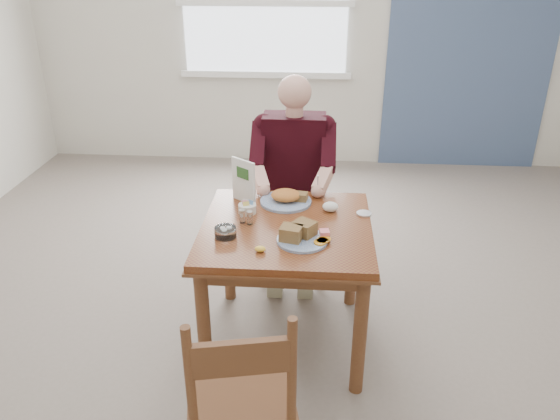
# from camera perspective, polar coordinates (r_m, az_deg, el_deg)

# --- Properties ---
(floor) EXTENTS (6.00, 6.00, 0.00)m
(floor) POSITION_cam_1_polar(r_m,az_deg,el_deg) (3.31, 0.61, -13.20)
(floor) COLOR #6D6258
(floor) RESTS_ON ground
(wall_back) EXTENTS (5.50, 0.00, 5.50)m
(wall_back) POSITION_cam_1_polar(r_m,az_deg,el_deg) (5.61, 2.75, 18.77)
(wall_back) COLOR beige
(wall_back) RESTS_ON ground
(accent_panel) EXTENTS (1.60, 0.02, 2.80)m
(accent_panel) POSITION_cam_1_polar(r_m,az_deg,el_deg) (5.77, 19.63, 17.60)
(accent_panel) COLOR #415478
(accent_panel) RESTS_ON ground
(lemon_wedge) EXTENTS (0.06, 0.05, 0.03)m
(lemon_wedge) POSITION_cam_1_polar(r_m,az_deg,el_deg) (2.65, -2.09, -4.09)
(lemon_wedge) COLOR yellow
(lemon_wedge) RESTS_ON table
(napkin) EXTENTS (0.11, 0.10, 0.06)m
(napkin) POSITION_cam_1_polar(r_m,az_deg,el_deg) (3.05, 5.28, 0.34)
(napkin) COLOR white
(napkin) RESTS_ON table
(metal_dish) EXTENTS (0.10, 0.10, 0.01)m
(metal_dish) POSITION_cam_1_polar(r_m,az_deg,el_deg) (3.05, 8.77, -0.37)
(metal_dish) COLOR silver
(metal_dish) RESTS_ON table
(window) EXTENTS (1.72, 0.04, 1.42)m
(window) POSITION_cam_1_polar(r_m,az_deg,el_deg) (5.58, -1.60, 20.82)
(window) COLOR white
(window) RESTS_ON wall_back
(table) EXTENTS (0.92, 0.92, 0.75)m
(table) POSITION_cam_1_polar(r_m,az_deg,el_deg) (2.95, 0.67, -3.52)
(table) COLOR brown
(table) RESTS_ON ground
(chair_far) EXTENTS (0.42, 0.42, 0.95)m
(chair_far) POSITION_cam_1_polar(r_m,az_deg,el_deg) (3.73, 1.43, 0.31)
(chair_far) COLOR brown
(chair_far) RESTS_ON ground
(chair_near) EXTENTS (0.50, 0.50, 0.95)m
(chair_near) POSITION_cam_1_polar(r_m,az_deg,el_deg) (2.28, -4.08, -19.09)
(chair_near) COLOR brown
(chair_near) RESTS_ON ground
(diner) EXTENTS (0.53, 0.56, 1.39)m
(diner) POSITION_cam_1_polar(r_m,az_deg,el_deg) (3.52, 1.41, 4.58)
(diner) COLOR gray
(diner) RESTS_ON chair_far
(near_plate) EXTENTS (0.33, 0.33, 0.09)m
(near_plate) POSITION_cam_1_polar(r_m,az_deg,el_deg) (2.74, 2.21, -2.60)
(near_plate) COLOR white
(near_plate) RESTS_ON table
(far_plate) EXTENTS (0.34, 0.34, 0.08)m
(far_plate) POSITION_cam_1_polar(r_m,az_deg,el_deg) (3.14, 0.72, 1.26)
(far_plate) COLOR white
(far_plate) RESTS_ON table
(caddy) EXTENTS (0.12, 0.12, 0.07)m
(caddy) POSITION_cam_1_polar(r_m,az_deg,el_deg) (3.03, -3.44, 0.17)
(caddy) COLOR white
(caddy) RESTS_ON table
(shakers) EXTENTS (0.08, 0.06, 0.08)m
(shakers) POSITION_cam_1_polar(r_m,az_deg,el_deg) (2.91, -3.56, -0.72)
(shakers) COLOR white
(shakers) RESTS_ON table
(creamer) EXTENTS (0.13, 0.13, 0.05)m
(creamer) POSITION_cam_1_polar(r_m,az_deg,el_deg) (2.79, -5.72, -2.30)
(creamer) COLOR white
(creamer) RESTS_ON table
(menu) EXTENTS (0.15, 0.12, 0.26)m
(menu) POSITION_cam_1_polar(r_m,az_deg,el_deg) (3.12, -3.83, 3.07)
(menu) COLOR white
(menu) RESTS_ON table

